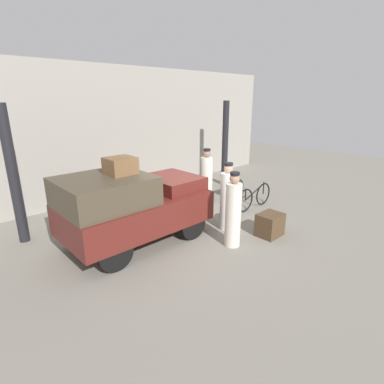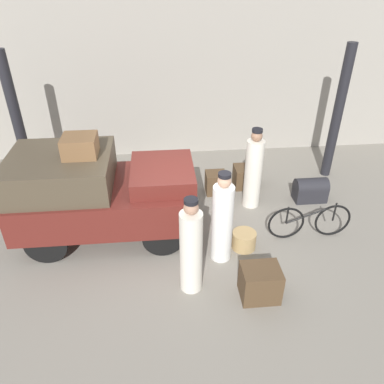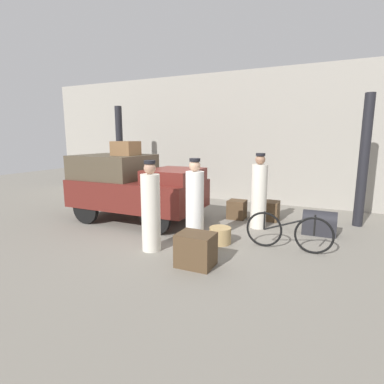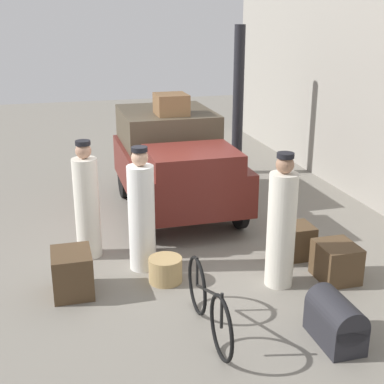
{
  "view_description": "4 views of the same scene",
  "coord_description": "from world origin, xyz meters",
  "views": [
    {
      "loc": [
        -5.17,
        -5.54,
        3.43
      ],
      "look_at": [
        0.2,
        0.2,
        0.95
      ],
      "focal_mm": 28.0,
      "sensor_mm": 36.0,
      "label": 1
    },
    {
      "loc": [
        -0.4,
        -6.08,
        4.89
      ],
      "look_at": [
        0.2,
        0.2,
        0.95
      ],
      "focal_mm": 35.0,
      "sensor_mm": 36.0,
      "label": 2
    },
    {
      "loc": [
        3.21,
        -6.33,
        2.26
      ],
      "look_at": [
        0.2,
        0.2,
        0.95
      ],
      "focal_mm": 28.0,
      "sensor_mm": 36.0,
      "label": 3
    },
    {
      "loc": [
        7.76,
        -1.85,
        3.63
      ],
      "look_at": [
        0.2,
        0.2,
        0.95
      ],
      "focal_mm": 50.0,
      "sensor_mm": 36.0,
      "label": 4
    }
  ],
  "objects": [
    {
      "name": "wicker_basket",
      "position": [
        1.17,
        -0.45,
        0.18
      ],
      "size": [
        0.47,
        0.47,
        0.35
      ],
      "color": "tan",
      "rests_on": "ground"
    },
    {
      "name": "station_building_facade",
      "position": [
        0.0,
        4.08,
        2.25
      ],
      "size": [
        16.0,
        0.15,
        4.5
      ],
      "color": "gray",
      "rests_on": "ground"
    },
    {
      "name": "canopy_pillar_right",
      "position": [
        3.98,
        2.3,
        1.67
      ],
      "size": [
        0.24,
        0.24,
        3.33
      ],
      "color": "black",
      "rests_on": "ground"
    },
    {
      "name": "conductor_in_dark_uniform",
      "position": [
        0.67,
        -0.68,
        0.85
      ],
      "size": [
        0.38,
        0.38,
        1.84
      ],
      "color": "white",
      "rests_on": "ground"
    },
    {
      "name": "bicycle",
      "position": [
        2.55,
        -0.24,
        0.38
      ],
      "size": [
        1.72,
        0.04,
        0.79
      ],
      "color": "black",
      "rests_on": "ground"
    },
    {
      "name": "porter_carrying_trunk",
      "position": [
        1.65,
        1.05,
        0.87
      ],
      "size": [
        0.39,
        0.39,
        1.89
      ],
      "color": "silver",
      "rests_on": "ground"
    },
    {
      "name": "suitcase_small_leather",
      "position": [
        0.92,
        1.67,
        0.26
      ],
      "size": [
        0.48,
        0.46,
        0.52
      ],
      "color": "#4C3823",
      "rests_on": "ground"
    },
    {
      "name": "trunk_barrel_dark",
      "position": [
        3.09,
        1.11,
        0.28
      ],
      "size": [
        0.74,
        0.42,
        0.57
      ],
      "color": "#232328",
      "rests_on": "ground"
    },
    {
      "name": "ground_plane",
      "position": [
        0.0,
        0.0,
        0.0
      ],
      "size": [
        30.0,
        30.0,
        0.0
      ],
      "primitive_type": "plane",
      "color": "gray"
    },
    {
      "name": "trunk_on_truck_roof",
      "position": [
        -1.85,
        0.36,
        1.97
      ],
      "size": [
        0.62,
        0.58,
        0.38
      ],
      "color": "brown",
      "rests_on": "truck"
    },
    {
      "name": "truck",
      "position": [
        -1.63,
        0.36,
        0.99
      ],
      "size": [
        3.49,
        1.87,
        1.78
      ],
      "color": "black",
      "rests_on": "ground"
    },
    {
      "name": "canopy_pillar_left",
      "position": [
        -3.59,
        2.3,
        1.67
      ],
      "size": [
        0.24,
        0.24,
        3.33
      ],
      "color": "black",
      "rests_on": "ground"
    },
    {
      "name": "porter_with_bicycle",
      "position": [
        0.03,
        -1.4,
        0.84
      ],
      "size": [
        0.38,
        0.38,
        1.83
      ],
      "color": "silver",
      "rests_on": "ground"
    },
    {
      "name": "suitcase_tan_flat",
      "position": [
        1.16,
        -1.72,
        0.3
      ],
      "size": [
        0.64,
        0.52,
        0.6
      ],
      "color": "#4C3823",
      "rests_on": "ground"
    },
    {
      "name": "suitcase_black_upright",
      "position": [
        1.73,
        1.89,
        0.26
      ],
      "size": [
        0.61,
        0.53,
        0.53
      ],
      "color": "#4C3823",
      "rests_on": "ground"
    }
  ]
}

